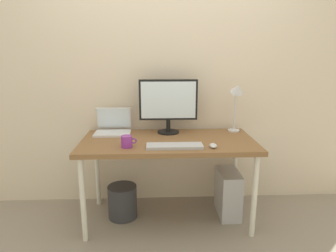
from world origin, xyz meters
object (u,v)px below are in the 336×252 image
(coffee_mug, at_px, (127,142))
(mouse, at_px, (213,146))
(desk, at_px, (168,147))
(wastebasket, at_px, (123,202))
(laptop, at_px, (113,127))
(desk_lamp, at_px, (237,96))
(monitor, at_px, (168,103))
(computer_tower, at_px, (228,193))
(keyboard, at_px, (175,146))

(coffee_mug, bearing_deg, mouse, -3.65)
(desk, distance_m, wastebasket, 0.67)
(laptop, bearing_deg, desk, -26.54)
(desk_lamp, distance_m, coffee_mug, 1.09)
(desk, distance_m, mouse, 0.43)
(coffee_mug, bearing_deg, monitor, 51.19)
(computer_tower, bearing_deg, keyboard, -152.23)
(wastebasket, bearing_deg, monitor, 23.89)
(desk, xyz_separation_m, coffee_mug, (-0.33, -0.20, 0.11))
(desk, bearing_deg, coffee_mug, -149.13)
(coffee_mug, bearing_deg, keyboard, -3.75)
(monitor, xyz_separation_m, coffee_mug, (-0.34, -0.43, -0.23))
(laptop, relative_size, coffee_mug, 2.60)
(computer_tower, height_order, wastebasket, computer_tower)
(monitor, distance_m, mouse, 0.63)
(desk_lamp, bearing_deg, wastebasket, -169.77)
(laptop, bearing_deg, computer_tower, -10.72)
(desk_lamp, relative_size, wastebasket, 1.57)
(desk_lamp, bearing_deg, monitor, -179.92)
(laptop, relative_size, computer_tower, 0.76)
(desk_lamp, relative_size, keyboard, 1.07)
(computer_tower, xyz_separation_m, wastebasket, (-0.97, -0.01, -0.06))
(laptop, relative_size, keyboard, 0.73)
(keyboard, distance_m, computer_tower, 0.80)
(computer_tower, bearing_deg, laptop, 169.28)
(monitor, relative_size, mouse, 5.87)
(laptop, bearing_deg, wastebasket, -67.85)
(keyboard, bearing_deg, mouse, -3.53)
(computer_tower, bearing_deg, monitor, 161.50)
(keyboard, relative_size, computer_tower, 1.05)
(coffee_mug, height_order, computer_tower, coffee_mug)
(desk, height_order, keyboard, keyboard)
(monitor, height_order, desk_lamp, monitor)
(desk_lamp, xyz_separation_m, wastebasket, (-1.05, -0.19, -0.93))
(mouse, bearing_deg, computer_tower, 53.55)
(desk_lamp, bearing_deg, mouse, -121.91)
(monitor, height_order, laptop, monitor)
(laptop, distance_m, coffee_mug, 0.47)
(laptop, relative_size, wastebasket, 1.07)
(desk, xyz_separation_m, wastebasket, (-0.41, 0.04, -0.53))
(coffee_mug, distance_m, wastebasket, 0.69)
(laptop, xyz_separation_m, keyboard, (0.54, -0.47, -0.05))
(desk_lamp, distance_m, mouse, 0.64)
(keyboard, bearing_deg, coffee_mug, 176.25)
(monitor, xyz_separation_m, keyboard, (0.03, -0.45, -0.27))
(wastebasket, bearing_deg, desk, -5.78)
(desk, bearing_deg, mouse, -35.13)
(keyboard, bearing_deg, monitor, 93.62)
(desk_lamp, distance_m, keyboard, 0.81)
(monitor, xyz_separation_m, desk_lamp, (0.62, 0.00, 0.06))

